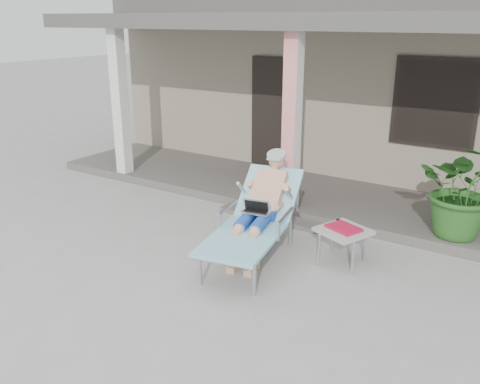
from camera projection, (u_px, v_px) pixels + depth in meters
The scene contains 8 objects.
ground at pixel (208, 270), 6.22m from camera, with size 60.00×60.00×0.00m, color #9E9E99.
house at pixel (385, 80), 10.86m from camera, with size 10.40×5.40×3.30m.
porch_deck at pixel (312, 196), 8.59m from camera, with size 10.00×2.00×0.15m, color #605B56.
porch_overhang at pixel (319, 27), 7.67m from camera, with size 10.00×2.30×2.85m.
porch_step at pixel (280, 219), 7.69m from camera, with size 2.00×0.30×0.07m, color #605B56.
lounger at pixel (258, 195), 6.37m from camera, with size 1.10×2.10×1.32m.
side_table at pixel (343, 233), 6.26m from camera, with size 0.72×0.72×0.50m.
potted_palm at pixel (465, 190), 6.63m from camera, with size 1.17×1.01×1.30m, color #26591E.
Camera 1 is at (3.33, -4.49, 2.92)m, focal length 38.00 mm.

